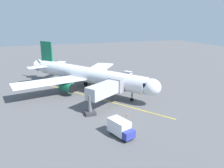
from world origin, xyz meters
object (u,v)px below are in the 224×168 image
Objects in this scene: airplane at (86,75)px; baggage_cart_portside at (90,72)px; safety_cone_nose_left at (127,115)px; safety_cone_nose_right at (132,91)px; jet_bridge at (108,89)px; box_truck_near_nose at (121,128)px; baggage_cart_starboard_side at (128,73)px; ground_crew_wing_walker at (106,79)px; ground_crew_marshaller at (132,97)px; safety_cone_wing_port at (141,94)px; ground_crew_loader at (64,84)px.

airplane is 12.11× the size of baggage_cart_portside.
airplane is 64.83× the size of safety_cone_nose_left.
jet_bridge is at bearing 37.26° from safety_cone_nose_right.
baggage_cart_starboard_side is at bearing -115.73° from box_truck_near_nose.
airplane is 9.57m from ground_crew_wing_walker.
jet_bridge is 3.63× the size of baggage_cart_starboard_side.
ground_crew_marshaller is at bearing 94.69° from baggage_cart_portside.
box_truck_near_nose reaches higher than baggage_cart_portside.
baggage_cart_portside is (2.32, -28.20, -0.23)m from ground_crew_marshaller.
safety_cone_nose_left is at bearing 80.83° from ground_crew_wing_walker.
jet_bridge is 11.00m from safety_cone_wing_port.
ground_crew_marshaller is 1.00× the size of ground_crew_loader.
airplane is 19.24m from safety_cone_nose_left.
jet_bridge reaches higher than safety_cone_wing_port.
ground_crew_marshaller and ground_crew_loader have the same top height.
ground_crew_wing_walker reaches higher than baggage_cart_starboard_side.
ground_crew_wing_walker is 11.69m from safety_cone_nose_right.
ground_crew_loader is at bearing -32.29° from safety_cone_nose_right.
jet_bridge is at bearing 112.28° from ground_crew_loader.
jet_bridge reaches higher than baggage_cart_starboard_side.
box_truck_near_nose reaches higher than safety_cone_wing_port.
ground_crew_marshaller is 5.97m from safety_cone_nose_right.
ground_crew_wing_walker is at bearing -172.70° from ground_crew_loader.
jet_bridge is 2.13× the size of box_truck_near_nose.
ground_crew_wing_walker is 0.59× the size of baggage_cart_starboard_side.
ground_crew_marshaller is 0.59× the size of baggage_cart_starboard_side.
safety_cone_nose_right is (-11.02, -19.27, -1.11)m from box_truck_near_nose.
ground_crew_wing_walker reaches higher than safety_cone_wing_port.
safety_cone_nose_left is at bearing -121.98° from box_truck_near_nose.
baggage_cart_starboard_side is 5.31× the size of safety_cone_wing_port.
safety_cone_nose_right is (-6.97, -12.78, 0.00)m from safety_cone_nose_left.
safety_cone_nose_left and safety_cone_wing_port have the same top height.
safety_cone_nose_right is (6.19, 16.44, -0.38)m from baggage_cart_starboard_side.
baggage_cart_starboard_side reaches higher than safety_cone_nose_right.
jet_bridge is 3.60× the size of baggage_cart_portside.
jet_bridge is at bearing 21.73° from safety_cone_wing_port.
baggage_cart_portside is at bearing -97.35° from jet_bridge.
baggage_cart_portside is 35.68m from safety_cone_nose_left.
baggage_cart_portside is 12.77m from baggage_cart_starboard_side.
jet_bridge is 6.86m from ground_crew_marshaller.
airplane is at bearing -55.22° from ground_crew_marshaller.
ground_crew_marshaller is at bearing 36.41° from safety_cone_wing_port.
box_truck_near_nose is at bearing 88.36° from airplane.
ground_crew_marshaller is (-7.75, 11.16, -3.12)m from airplane.
safety_cone_wing_port is at bearing -143.59° from ground_crew_marshaller.
baggage_cart_starboard_side reaches higher than safety_cone_nose_left.
airplane is 12.50m from jet_bridge.
box_truck_near_nose is 1.69× the size of baggage_cart_portside.
jet_bridge is at bearing 11.31° from ground_crew_marshaller.
ground_crew_marshaller is 19.74m from ground_crew_loader.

